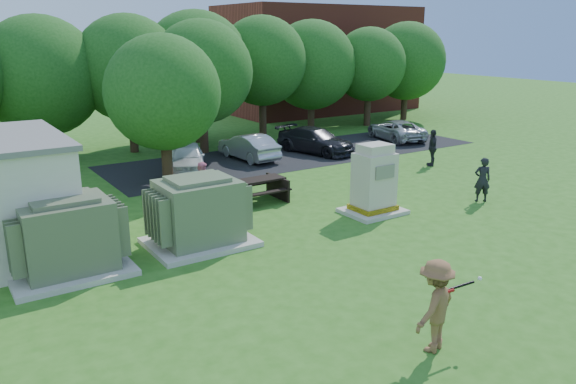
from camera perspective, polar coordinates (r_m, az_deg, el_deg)
ground at (r=14.86m, az=8.61°, el=-8.38°), size 120.00×120.00×0.00m
brick_building at (r=45.94m, az=3.05°, el=13.32°), size 15.00×8.00×8.00m
parking_strip at (r=29.15m, az=1.22°, el=3.91°), size 20.00×6.00×0.01m
transformer_left at (r=15.58m, az=-21.54°, el=-4.36°), size 3.00×2.40×2.07m
transformer_right at (r=16.62m, az=-9.05°, el=-2.16°), size 3.00×2.40×2.07m
generator_cabinet at (r=19.50m, az=8.72°, el=0.87°), size 2.00×1.64×2.44m
picnic_table at (r=20.73m, az=-3.14°, el=0.45°), size 2.06×1.55×0.88m
batter at (r=11.49m, az=14.70°, el=-11.13°), size 1.38×1.03×1.90m
person_by_generator at (r=21.90m, az=19.14°, el=1.19°), size 0.73×0.66×1.67m
person_at_picnic at (r=20.53m, az=-8.58°, el=0.86°), size 0.98×0.97×1.59m
person_walking_right at (r=27.22m, az=14.46°, el=4.38°), size 0.95×1.05×1.72m
car_white at (r=25.65m, az=-10.21°, el=3.46°), size 2.87×4.08×1.29m
car_silver_a at (r=27.81m, az=-4.03°, el=4.61°), size 1.55×3.92×1.27m
car_dark at (r=29.34m, az=2.83°, el=5.25°), size 2.88×4.75×1.29m
car_silver_b at (r=33.47m, az=10.89°, el=6.21°), size 2.84×4.56×1.18m
batting_equipment at (r=11.72m, az=17.10°, el=-9.12°), size 1.03×0.16×0.13m
tree_row at (r=30.56m, az=-12.59°, el=11.96°), size 41.30×13.30×7.30m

